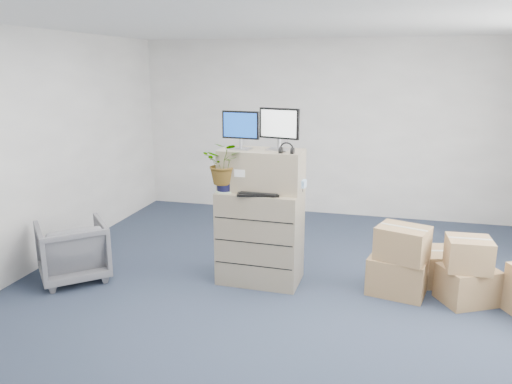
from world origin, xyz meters
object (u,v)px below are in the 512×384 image
Objects in this scene: keyboard at (258,194)px; potted_plant at (224,169)px; monitor_left at (241,128)px; water_bottle at (268,180)px; office_chair at (72,248)px; filing_cabinet_lower at (260,236)px; monitor_right at (279,127)px.

keyboard is 0.46m from potted_plant.
monitor_left is 0.94× the size of keyboard.
water_bottle is 2.35m from office_chair.
filing_cabinet_lower is at bearing -154.31° from water_bottle.
potted_plant reaches higher than keyboard.
monitor_right is 0.75m from keyboard.
monitor_right reaches higher than monitor_left.
monitor_right reaches higher than keyboard.
office_chair is (-1.71, -0.37, -0.93)m from potted_plant.
monitor_left is at bearing 152.86° from office_chair.
keyboard is 0.24m from water_bottle.
water_bottle is at bearing 19.56° from potted_plant.
potted_plant reaches higher than office_chair.
monitor_right reaches higher than water_bottle.
keyboard is at bearing -7.66° from potted_plant.
potted_plant is 1.98m from office_chair.
keyboard is (-0.17, -0.24, -0.69)m from monitor_right.
potted_plant reaches higher than water_bottle.
filing_cabinet_lower is at bearing 18.27° from potted_plant.
monitor_left is at bearing -160.33° from monitor_right.
water_bottle is at bearing 151.20° from office_chair.
filing_cabinet_lower is 1.23m from monitor_left.
potted_plant is (-0.14, -0.14, -0.43)m from monitor_left.
filing_cabinet_lower is at bearing 85.18° from keyboard.
filing_cabinet_lower is 0.65m from water_bottle.
monitor_right is at bearing 11.49° from monitor_left.
office_chair is at bearing -152.48° from monitor_right.
water_bottle reaches higher than office_chair.
monitor_left is at bearing 176.92° from filing_cabinet_lower.
water_bottle is (0.05, 0.21, 0.11)m from keyboard.
monitor_left is at bearing 129.96° from keyboard.
keyboard is at bearing -104.00° from water_bottle.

